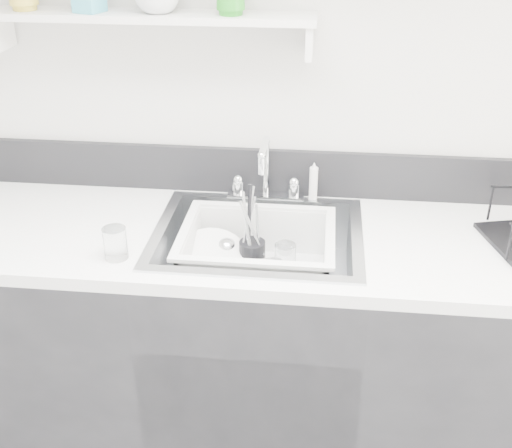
# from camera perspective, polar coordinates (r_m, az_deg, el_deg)

# --- Properties ---
(room_shell) EXTENTS (3.50, 3.00, 2.60)m
(room_shell) POSITION_cam_1_polar(r_m,az_deg,el_deg) (0.95, -5.23, 16.67)
(room_shell) COLOR silver
(room_shell) RESTS_ON ground
(counter_run) EXTENTS (3.20, 0.62, 0.92)m
(counter_run) POSITION_cam_1_polar(r_m,az_deg,el_deg) (2.23, 0.14, -11.30)
(counter_run) COLOR black
(counter_run) RESTS_ON ground
(backsplash) EXTENTS (3.20, 0.02, 0.16)m
(backsplash) POSITION_cam_1_polar(r_m,az_deg,el_deg) (2.20, 1.00, 4.68)
(backsplash) COLOR black
(backsplash) RESTS_ON counter_run
(sink) EXTENTS (0.64, 0.52, 0.20)m
(sink) POSITION_cam_1_polar(r_m,az_deg,el_deg) (2.01, 0.16, -3.11)
(sink) COLOR silver
(sink) RESTS_ON counter_run
(faucet) EXTENTS (0.26, 0.18, 0.23)m
(faucet) POSITION_cam_1_polar(r_m,az_deg,el_deg) (2.16, 0.86, 3.65)
(faucet) COLOR silver
(faucet) RESTS_ON counter_run
(side_sprayer) EXTENTS (0.03, 0.03, 0.14)m
(side_sprayer) POSITION_cam_1_polar(r_m,az_deg,el_deg) (2.16, 5.13, 3.78)
(side_sprayer) COLOR silver
(side_sprayer) RESTS_ON counter_run
(wall_shelf) EXTENTS (1.00, 0.16, 0.12)m
(wall_shelf) POSITION_cam_1_polar(r_m,az_deg,el_deg) (2.05, -9.34, 17.55)
(wall_shelf) COLOR silver
(wall_shelf) RESTS_ON room_shell
(wash_tub) EXTENTS (0.50, 0.41, 0.19)m
(wash_tub) POSITION_cam_1_polar(r_m,az_deg,el_deg) (2.00, 0.11, -2.86)
(wash_tub) COLOR silver
(wash_tub) RESTS_ON sink
(plate_stack) EXTENTS (0.28, 0.28, 0.11)m
(plate_stack) POSITION_cam_1_polar(r_m,az_deg,el_deg) (2.04, -3.78, -3.75)
(plate_stack) COLOR white
(plate_stack) RESTS_ON wash_tub
(utensil_cup) EXTENTS (0.08, 0.08, 0.28)m
(utensil_cup) POSITION_cam_1_polar(r_m,az_deg,el_deg) (2.05, -0.35, -2.67)
(utensil_cup) COLOR black
(utensil_cup) RESTS_ON wash_tub
(ladle) EXTENTS (0.26, 0.29, 0.08)m
(ladle) POSITION_cam_1_polar(r_m,az_deg,el_deg) (2.03, -1.60, -3.59)
(ladle) COLOR silver
(ladle) RESTS_ON wash_tub
(tumbler_in_tub) EXTENTS (0.07, 0.07, 0.10)m
(tumbler_in_tub) POSITION_cam_1_polar(r_m,az_deg,el_deg) (2.05, 2.60, -3.06)
(tumbler_in_tub) COLOR white
(tumbler_in_tub) RESTS_ON wash_tub
(tumbler_counter) EXTENTS (0.08, 0.08, 0.09)m
(tumbler_counter) POSITION_cam_1_polar(r_m,az_deg,el_deg) (1.87, -12.40, -1.67)
(tumbler_counter) COLOR white
(tumbler_counter) RESTS_ON counter_run
(bowl_small) EXTENTS (0.13, 0.13, 0.03)m
(bowl_small) POSITION_cam_1_polar(r_m,az_deg,el_deg) (1.97, 2.06, -5.54)
(bowl_small) COLOR white
(bowl_small) RESTS_ON wash_tub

